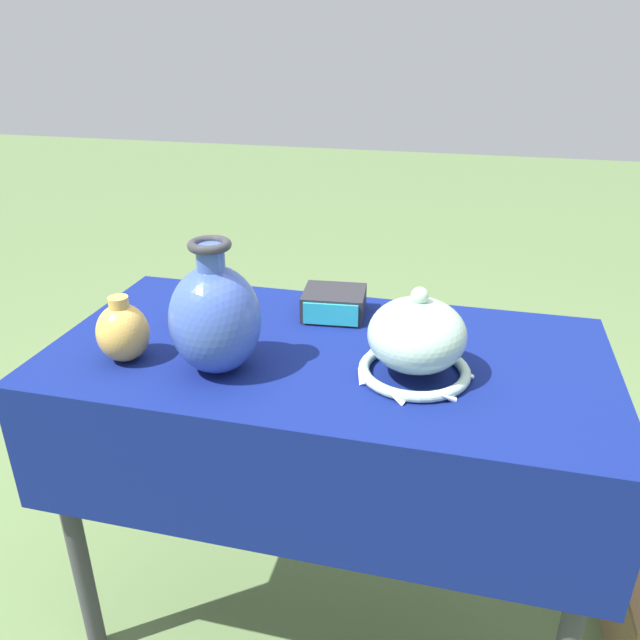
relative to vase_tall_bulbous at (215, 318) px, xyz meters
The scene contains 7 objects.
ground_plane 0.94m from the vase_tall_bulbous, 35.13° to the left, with size 14.00×14.00×0.00m, color #567042.
display_table 0.31m from the vase_tall_bulbous, 31.04° to the left, with size 1.20×0.62×0.80m.
vase_tall_bulbous is the anchor object (origin of this frame).
vase_dome_bell 0.40m from the vase_tall_bulbous, 10.22° to the left, with size 0.23×0.24×0.19m.
mosaic_tile_box 0.36m from the vase_tall_bulbous, 61.29° to the left, with size 0.16×0.14×0.06m.
pot_squat_slate 0.25m from the vase_tall_bulbous, 125.66° to the left, with size 0.11×0.11×0.05m, color slate.
jar_round_ochre 0.21m from the vase_tall_bulbous, behind, with size 0.11×0.11×0.14m.
Camera 1 is at (0.27, -1.16, 1.43)m, focal length 35.00 mm.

